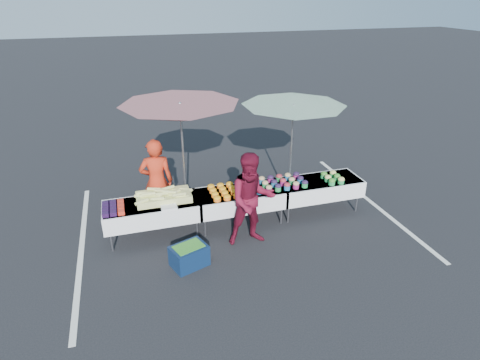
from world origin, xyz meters
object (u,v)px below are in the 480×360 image
object	(u,v)px
vendor	(157,182)
storage_bin	(189,255)
table_right	(318,187)
customer	(252,200)
table_center	(240,198)
table_left	(152,211)
umbrella_right	(293,114)
umbrella_left	(181,113)

from	to	relation	value
vendor	storage_bin	distance (m)	1.87
table_right	customer	distance (m)	1.97
table_right	vendor	bearing A→B (deg)	170.86
storage_bin	table_center	bearing A→B (deg)	21.87
table_left	umbrella_right	world-z (taller)	umbrella_right
table_center	vendor	distance (m)	1.74
table_right	umbrella_left	bearing A→B (deg)	164.09
table_right	umbrella_right	size ratio (longest dim) A/B	0.63
umbrella_right	storage_bin	bearing A→B (deg)	-146.06
table_center	customer	size ratio (longest dim) A/B	1.00
table_center	table_right	xyz separation A→B (m)	(1.80, 0.00, 0.00)
vendor	customer	xyz separation A→B (m)	(1.63, -1.30, 0.00)
table_left	storage_bin	world-z (taller)	table_left
umbrella_left	storage_bin	distance (m)	2.84
vendor	storage_bin	size ratio (longest dim) A/B	2.53
table_right	storage_bin	size ratio (longest dim) A/B	2.54
umbrella_right	storage_bin	size ratio (longest dim) A/B	4.05
storage_bin	table_left	bearing A→B (deg)	94.23
customer	storage_bin	size ratio (longest dim) A/B	2.54
vendor	storage_bin	xyz separation A→B (m)	(0.33, -1.69, -0.72)
vendor	umbrella_right	distance (m)	3.23
umbrella_left	table_left	bearing A→B (deg)	-134.78
storage_bin	table_right	bearing A→B (deg)	0.69
umbrella_left	umbrella_right	bearing A→B (deg)	-3.18
table_right	umbrella_left	xyz separation A→B (m)	(-2.81, 0.80, 1.67)
vendor	customer	world-z (taller)	customer
vendor	table_center	bearing A→B (deg)	166.15
table_center	storage_bin	size ratio (longest dim) A/B	2.54
table_right	storage_bin	distance (m)	3.32
table_center	table_left	bearing A→B (deg)	180.00
table_left	vendor	xyz separation A→B (m)	(0.18, 0.55, 0.34)
table_center	umbrella_left	distance (m)	2.11
table_center	table_right	world-z (taller)	same
table_right	customer	xyz separation A→B (m)	(-1.79, -0.75, 0.34)
table_center	umbrella_right	distance (m)	2.16
table_center	umbrella_right	xyz separation A→B (m)	(1.40, 0.67, 1.51)
table_left	umbrella_left	bearing A→B (deg)	45.22
vendor	umbrella_right	bearing A→B (deg)	-172.89
customer	table_right	bearing A→B (deg)	26.07
table_left	storage_bin	distance (m)	1.31
umbrella_left	storage_bin	size ratio (longest dim) A/B	3.40
vendor	customer	size ratio (longest dim) A/B	1.00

